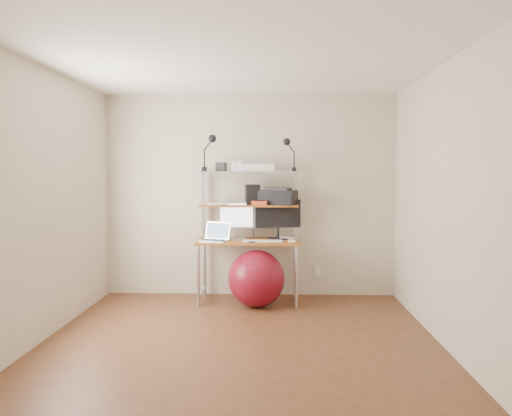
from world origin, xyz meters
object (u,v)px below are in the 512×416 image
at_px(laptop, 216,237).
at_px(printer, 278,197).
at_px(monitor_silver, 237,218).
at_px(monitor_black, 278,216).
at_px(exercise_ball, 256,279).

distance_m(laptop, printer, 0.88).
xyz_separation_m(monitor_silver, printer, (0.49, 0.04, 0.25)).
height_order(monitor_black, printer, printer).
height_order(laptop, exercise_ball, laptop).
relative_size(monitor_black, printer, 1.13).
bearing_deg(monitor_silver, monitor_black, -11.31).
height_order(monitor_black, laptop, monitor_black).
bearing_deg(laptop, printer, 38.22).
relative_size(printer, exercise_ball, 0.75).
relative_size(monitor_silver, monitor_black, 0.87).
bearing_deg(laptop, exercise_ball, 4.96).
bearing_deg(exercise_ball, monitor_black, 52.21).
xyz_separation_m(laptop, exercise_ball, (0.47, -0.14, -0.46)).
bearing_deg(monitor_black, laptop, -179.75).
distance_m(monitor_silver, monitor_black, 0.49).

